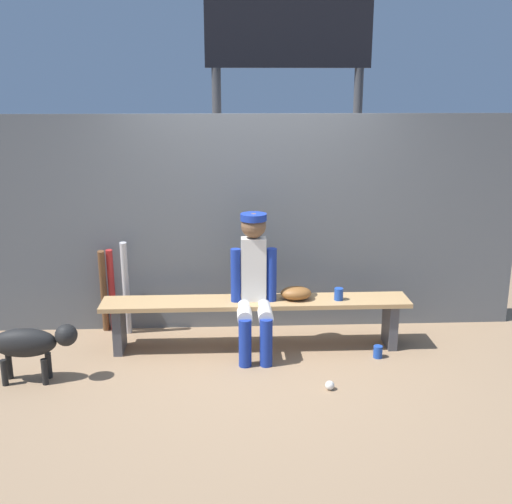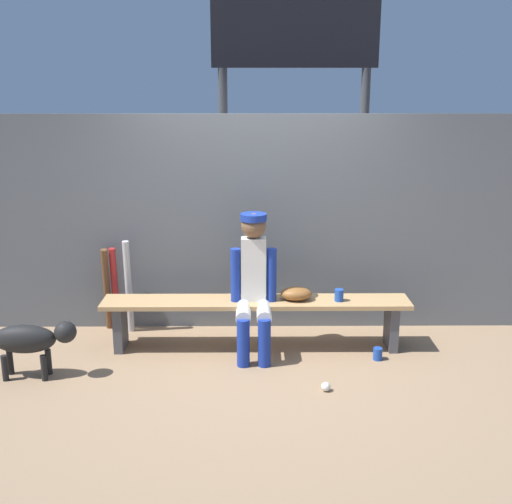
# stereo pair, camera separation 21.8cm
# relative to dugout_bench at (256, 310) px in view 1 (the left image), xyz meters

# --- Properties ---
(ground_plane) EXTENTS (30.00, 30.00, 0.00)m
(ground_plane) POSITION_rel_dugout_bench_xyz_m (0.00, 0.00, -0.37)
(ground_plane) COLOR #937556
(chainlink_fence) EXTENTS (5.18, 0.03, 2.09)m
(chainlink_fence) POSITION_rel_dugout_bench_xyz_m (0.00, 0.55, 0.68)
(chainlink_fence) COLOR #595E63
(chainlink_fence) RESTS_ON ground_plane
(dugout_bench) EXTENTS (2.78, 0.36, 0.47)m
(dugout_bench) POSITION_rel_dugout_bench_xyz_m (0.00, 0.00, 0.00)
(dugout_bench) COLOR tan
(dugout_bench) RESTS_ON ground_plane
(player_seated) EXTENTS (0.41, 0.55, 1.26)m
(player_seated) POSITION_rel_dugout_bench_xyz_m (-0.02, -0.11, 0.31)
(player_seated) COLOR silver
(player_seated) RESTS_ON ground_plane
(baseball_glove) EXTENTS (0.28, 0.20, 0.12)m
(baseball_glove) POSITION_rel_dugout_bench_xyz_m (0.36, 0.00, 0.16)
(baseball_glove) COLOR brown
(baseball_glove) RESTS_ON dugout_bench
(bat_aluminum_silver) EXTENTS (0.07, 0.15, 0.93)m
(bat_aluminum_silver) POSITION_rel_dugout_bench_xyz_m (-1.23, 0.38, 0.10)
(bat_aluminum_silver) COLOR #B7B7BC
(bat_aluminum_silver) RESTS_ON ground_plane
(bat_aluminum_red) EXTENTS (0.07, 0.14, 0.84)m
(bat_aluminum_red) POSITION_rel_dugout_bench_xyz_m (-1.37, 0.45, 0.05)
(bat_aluminum_red) COLOR #B22323
(bat_aluminum_red) RESTS_ON ground_plane
(bat_wood_dark) EXTENTS (0.09, 0.21, 0.85)m
(bat_wood_dark) POSITION_rel_dugout_bench_xyz_m (-1.45, 0.44, 0.06)
(bat_wood_dark) COLOR brown
(bat_wood_dark) RESTS_ON ground_plane
(baseball) EXTENTS (0.07, 0.07, 0.07)m
(baseball) POSITION_rel_dugout_bench_xyz_m (0.55, -0.85, -0.33)
(baseball) COLOR white
(baseball) RESTS_ON ground_plane
(cup_on_ground) EXTENTS (0.08, 0.08, 0.11)m
(cup_on_ground) POSITION_rel_dugout_bench_xyz_m (1.07, -0.27, -0.31)
(cup_on_ground) COLOR #1E47AD
(cup_on_ground) RESTS_ON ground_plane
(cup_on_bench) EXTENTS (0.08, 0.08, 0.11)m
(cup_on_bench) POSITION_rel_dugout_bench_xyz_m (0.75, -0.03, 0.15)
(cup_on_bench) COLOR #1E47AD
(cup_on_bench) RESTS_ON dugout_bench
(scoreboard) EXTENTS (2.07, 0.27, 3.58)m
(scoreboard) POSITION_rel_dugout_bench_xyz_m (0.49, 1.69, 2.13)
(scoreboard) COLOR #3F3F42
(scoreboard) RESTS_ON ground_plane
(dog) EXTENTS (0.84, 0.20, 0.49)m
(dog) POSITION_rel_dugout_bench_xyz_m (-1.84, -0.59, -0.03)
(dog) COLOR black
(dog) RESTS_ON ground_plane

